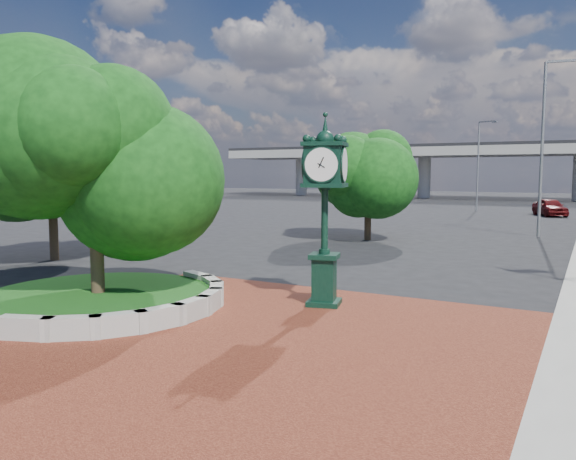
% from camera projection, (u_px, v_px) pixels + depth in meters
% --- Properties ---
extents(ground, '(200.00, 200.00, 0.00)m').
position_uv_depth(ground, '(253.00, 331.00, 12.96)').
color(ground, black).
rests_on(ground, ground).
extents(plaza, '(12.00, 12.00, 0.04)m').
position_uv_depth(plaza, '(229.00, 342.00, 12.09)').
color(plaza, '#5E2316').
rests_on(plaza, ground).
extents(planter_wall, '(2.96, 6.77, 0.54)m').
position_uv_depth(planter_wall, '(163.00, 306.00, 14.23)').
color(planter_wall, '#9E9B93').
rests_on(planter_wall, ground).
extents(grass_bed, '(6.10, 6.10, 0.40)m').
position_uv_depth(grass_bed, '(99.00, 299.00, 15.33)').
color(grass_bed, '#154313').
rests_on(grass_bed, ground).
extents(overpass, '(90.00, 12.00, 7.50)m').
position_uv_depth(overpass, '(537.00, 150.00, 73.46)').
color(overpass, '#9E9B93').
rests_on(overpass, ground).
extents(tree_planter, '(5.20, 5.20, 6.33)m').
position_uv_depth(tree_planter, '(94.00, 170.00, 14.97)').
color(tree_planter, '#38281C').
rests_on(tree_planter, ground).
extents(tree_northwest, '(5.60, 5.60, 6.93)m').
position_uv_depth(tree_northwest, '(51.00, 161.00, 23.12)').
color(tree_northwest, '#38281C').
rests_on(tree_northwest, ground).
extents(tree_street, '(4.40, 4.40, 5.45)m').
position_uv_depth(tree_street, '(368.00, 180.00, 30.24)').
color(tree_street, '#38281C').
rests_on(tree_street, ground).
extents(post_clock, '(1.27, 1.27, 5.16)m').
position_uv_depth(post_clock, '(325.00, 203.00, 15.10)').
color(post_clock, black).
rests_on(post_clock, ground).
extents(parked_car, '(3.42, 4.77, 1.51)m').
position_uv_depth(parked_car, '(550.00, 207.00, 47.26)').
color(parked_car, '#500B0D').
rests_on(parked_car, ground).
extents(street_lamp_near, '(2.20, 0.56, 9.82)m').
position_uv_depth(street_lamp_near, '(547.00, 135.00, 31.41)').
color(street_lamp_near, slate).
rests_on(street_lamp_near, ground).
extents(street_lamp_far, '(1.82, 0.86, 8.49)m').
position_uv_depth(street_lamp_far, '(480.00, 159.00, 53.49)').
color(street_lamp_far, slate).
rests_on(street_lamp_far, ground).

